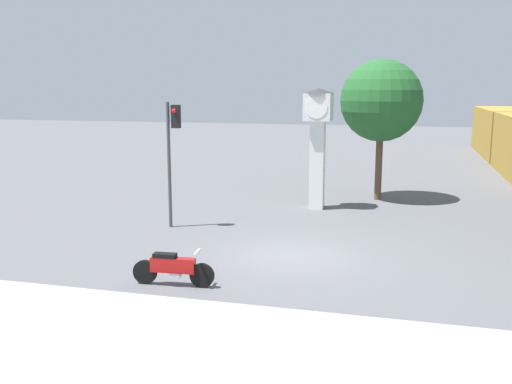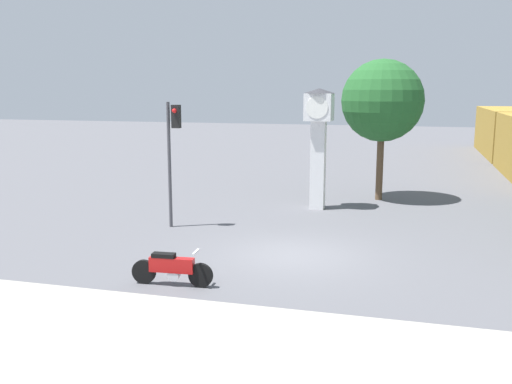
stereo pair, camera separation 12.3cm
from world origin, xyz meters
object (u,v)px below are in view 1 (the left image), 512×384
object	(u,v)px
clock_tower	(318,130)
traffic_light	(172,142)
motorcycle	(173,268)
street_tree	(381,101)

from	to	relation	value
clock_tower	traffic_light	bearing A→B (deg)	-134.56
motorcycle	street_tree	size ratio (longest dim) A/B	0.35
motorcycle	clock_tower	bearing A→B (deg)	74.33
motorcycle	clock_tower	size ratio (longest dim) A/B	0.43
motorcycle	clock_tower	world-z (taller)	clock_tower
motorcycle	traffic_light	world-z (taller)	traffic_light
clock_tower	traffic_light	xyz separation A→B (m)	(-4.43, -4.50, -0.20)
motorcycle	clock_tower	xyz separation A→B (m)	(2.07, 10.22, 2.80)
motorcycle	traffic_light	distance (m)	6.71
motorcycle	street_tree	distance (m)	14.10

